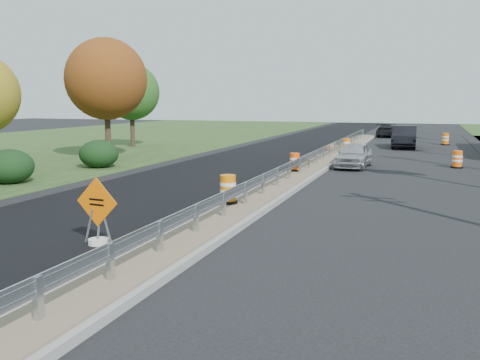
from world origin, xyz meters
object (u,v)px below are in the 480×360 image
(car_dark_mid, at_px, (404,137))
(barrel_shoulder_far, at_px, (445,139))
(car_silver, at_px, (354,155))
(barrel_median_mid, at_px, (295,162))
(car_dark_far, at_px, (389,130))
(barrel_shoulder_near, at_px, (457,160))
(caution_sign, at_px, (98,228))
(barrel_median_near, at_px, (228,190))
(barrel_median_far, at_px, (347,145))

(car_dark_mid, bearing_deg, barrel_shoulder_far, 49.32)
(car_silver, bearing_deg, barrel_shoulder_far, 77.14)
(car_silver, relative_size, car_dark_mid, 0.79)
(barrel_median_mid, distance_m, car_dark_far, 30.15)
(barrel_shoulder_near, relative_size, car_dark_mid, 0.19)
(caution_sign, distance_m, barrel_shoulder_far, 36.44)
(barrel_median_mid, xyz_separation_m, barrel_shoulder_near, (7.54, 5.76, -0.20))
(caution_sign, relative_size, car_dark_mid, 0.34)
(caution_sign, xyz_separation_m, car_silver, (4.03, 17.96, 0.24))
(caution_sign, relative_size, car_silver, 0.43)
(barrel_median_mid, height_order, car_silver, car_silver)
(car_dark_far, bearing_deg, barrel_median_mid, 92.13)
(barrel_median_near, bearing_deg, car_silver, 79.25)
(barrel_median_near, bearing_deg, caution_sign, -107.29)
(barrel_median_near, relative_size, barrel_median_mid, 1.10)
(barrel_median_near, height_order, barrel_shoulder_near, barrel_median_near)
(barrel_median_near, distance_m, car_dark_mid, 26.90)
(barrel_median_near, bearing_deg, barrel_median_far, 86.79)
(car_silver, bearing_deg, car_dark_far, 93.33)
(barrel_median_near, height_order, barrel_median_far, barrel_median_near)
(barrel_median_far, bearing_deg, barrel_shoulder_far, 58.68)
(barrel_median_mid, relative_size, car_silver, 0.22)
(barrel_median_near, distance_m, barrel_shoulder_far, 31.13)
(barrel_median_far, distance_m, barrel_shoulder_near, 8.37)
(caution_sign, bearing_deg, barrel_shoulder_far, 81.42)
(barrel_median_far, height_order, car_silver, car_silver)
(barrel_median_far, bearing_deg, car_dark_mid, 63.89)
(caution_sign, height_order, barrel_shoulder_far, caution_sign)
(caution_sign, relative_size, barrel_median_near, 1.81)
(barrel_median_near, xyz_separation_m, barrel_median_far, (1.10, 19.60, -0.04))
(barrel_median_near, bearing_deg, barrel_shoulder_near, 61.94)
(barrel_median_far, distance_m, barrel_shoulder_far, 12.41)
(barrel_shoulder_far, bearing_deg, barrel_median_far, -121.32)
(barrel_median_far, bearing_deg, car_silver, -78.67)
(barrel_median_near, xyz_separation_m, barrel_shoulder_near, (7.71, 14.47, -0.24))
(barrel_median_far, height_order, car_dark_mid, car_dark_mid)
(barrel_shoulder_far, bearing_deg, car_silver, -106.43)
(barrel_shoulder_near, height_order, barrel_shoulder_far, barrel_shoulder_far)
(car_dark_mid, bearing_deg, barrel_median_mid, -104.60)
(car_dark_mid, distance_m, car_dark_far, 12.40)
(barrel_median_mid, bearing_deg, barrel_median_near, -91.09)
(barrel_median_near, height_order, barrel_median_mid, barrel_median_near)
(barrel_median_mid, bearing_deg, car_silver, 61.34)
(barrel_median_near, height_order, car_silver, car_silver)
(barrel_median_mid, height_order, barrel_median_far, barrel_median_mid)
(barrel_median_far, relative_size, car_dark_mid, 0.17)
(barrel_shoulder_near, xyz_separation_m, car_dark_mid, (-3.21, 12.06, 0.38))
(caution_sign, distance_m, barrel_shoulder_near, 21.64)
(barrel_median_mid, relative_size, barrel_shoulder_near, 0.93)
(barrel_median_near, relative_size, car_dark_mid, 0.19)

